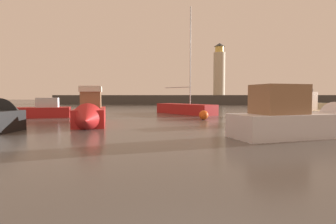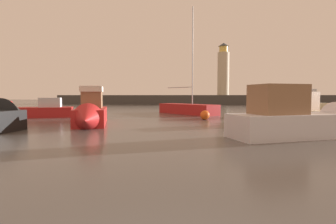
{
  "view_description": "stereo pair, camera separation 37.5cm",
  "coord_description": "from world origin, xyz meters",
  "px_view_note": "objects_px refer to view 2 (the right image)",
  "views": [
    {
      "loc": [
        -0.18,
        -2.14,
        2.16
      ],
      "look_at": [
        -1.77,
        16.68,
        1.02
      ],
      "focal_mm": 28.82,
      "sensor_mm": 36.0,
      "label": 1
    },
    {
      "loc": [
        0.19,
        -2.1,
        2.16
      ],
      "look_at": [
        -1.77,
        16.68,
        1.02
      ],
      "focal_mm": 28.82,
      "sensor_mm": 36.0,
      "label": 2
    }
  ],
  "objects_px": {
    "mooring_buoy": "(205,115)",
    "motorboat_0": "(91,113)",
    "motorboat_6": "(27,111)",
    "sailboat_moored": "(187,109)",
    "motorboat_3": "(308,120)",
    "motorboat_1": "(291,107)",
    "motorboat_2": "(322,115)",
    "lighthouse": "(223,71)"
  },
  "relations": [
    {
      "from": "motorboat_1",
      "to": "motorboat_6",
      "type": "height_order",
      "value": "motorboat_1"
    },
    {
      "from": "motorboat_2",
      "to": "motorboat_6",
      "type": "xyz_separation_m",
      "value": [
        -25.99,
        3.63,
        -0.11
      ]
    },
    {
      "from": "lighthouse",
      "to": "motorboat_6",
      "type": "xyz_separation_m",
      "value": [
        -23.15,
        -42.31,
        -7.67
      ]
    },
    {
      "from": "motorboat_1",
      "to": "sailboat_moored",
      "type": "xyz_separation_m",
      "value": [
        -10.98,
        2.2,
        -0.29
      ]
    },
    {
      "from": "motorboat_0",
      "to": "mooring_buoy",
      "type": "bearing_deg",
      "value": 32.14
    },
    {
      "from": "sailboat_moored",
      "to": "motorboat_3",
      "type": "bearing_deg",
      "value": -67.76
    },
    {
      "from": "lighthouse",
      "to": "motorboat_2",
      "type": "xyz_separation_m",
      "value": [
        2.84,
        -45.94,
        -7.56
      ]
    },
    {
      "from": "motorboat_0",
      "to": "motorboat_2",
      "type": "bearing_deg",
      "value": 7.27
    },
    {
      "from": "sailboat_moored",
      "to": "motorboat_2",
      "type": "bearing_deg",
      "value": -45.64
    },
    {
      "from": "motorboat_3",
      "to": "sailboat_moored",
      "type": "bearing_deg",
      "value": 112.24
    },
    {
      "from": "motorboat_1",
      "to": "mooring_buoy",
      "type": "xyz_separation_m",
      "value": [
        -9.16,
        -5.27,
        -0.51
      ]
    },
    {
      "from": "lighthouse",
      "to": "sailboat_moored",
      "type": "xyz_separation_m",
      "value": [
        -7.56,
        -35.31,
        -7.66
      ]
    },
    {
      "from": "motorboat_3",
      "to": "mooring_buoy",
      "type": "height_order",
      "value": "motorboat_3"
    },
    {
      "from": "motorboat_2",
      "to": "mooring_buoy",
      "type": "relative_size",
      "value": 7.85
    },
    {
      "from": "motorboat_1",
      "to": "motorboat_6",
      "type": "relative_size",
      "value": 1.04
    },
    {
      "from": "motorboat_0",
      "to": "lighthouse",
      "type": "bearing_deg",
      "value": 73.49
    },
    {
      "from": "lighthouse",
      "to": "motorboat_0",
      "type": "distance_m",
      "value": 50.73
    },
    {
      "from": "motorboat_2",
      "to": "lighthouse",
      "type": "bearing_deg",
      "value": 93.53
    },
    {
      "from": "motorboat_6",
      "to": "sailboat_moored",
      "type": "relative_size",
      "value": 0.65
    },
    {
      "from": "motorboat_1",
      "to": "sailboat_moored",
      "type": "height_order",
      "value": "sailboat_moored"
    },
    {
      "from": "motorboat_2",
      "to": "motorboat_0",
      "type": "bearing_deg",
      "value": -172.73
    },
    {
      "from": "motorboat_0",
      "to": "motorboat_2",
      "type": "distance_m",
      "value": 17.24
    },
    {
      "from": "motorboat_2",
      "to": "sailboat_moored",
      "type": "distance_m",
      "value": 14.87
    },
    {
      "from": "lighthouse",
      "to": "motorboat_1",
      "type": "bearing_deg",
      "value": -84.8
    },
    {
      "from": "lighthouse",
      "to": "mooring_buoy",
      "type": "xyz_separation_m",
      "value": [
        -5.75,
        -42.77,
        -7.88
      ]
    },
    {
      "from": "motorboat_1",
      "to": "lighthouse",
      "type": "bearing_deg",
      "value": 95.2
    },
    {
      "from": "motorboat_0",
      "to": "sailboat_moored",
      "type": "relative_size",
      "value": 0.67
    },
    {
      "from": "motorboat_2",
      "to": "mooring_buoy",
      "type": "bearing_deg",
      "value": 159.74
    },
    {
      "from": "motorboat_1",
      "to": "motorboat_3",
      "type": "relative_size",
      "value": 0.97
    },
    {
      "from": "lighthouse",
      "to": "motorboat_2",
      "type": "bearing_deg",
      "value": -86.47
    },
    {
      "from": "motorboat_6",
      "to": "lighthouse",
      "type": "bearing_deg",
      "value": 61.31
    },
    {
      "from": "motorboat_6",
      "to": "sailboat_moored",
      "type": "height_order",
      "value": "sailboat_moored"
    },
    {
      "from": "motorboat_6",
      "to": "sailboat_moored",
      "type": "distance_m",
      "value": 17.09
    },
    {
      "from": "motorboat_6",
      "to": "sailboat_moored",
      "type": "xyz_separation_m",
      "value": [
        15.59,
        7.0,
        0.0
      ]
    },
    {
      "from": "motorboat_0",
      "to": "motorboat_3",
      "type": "relative_size",
      "value": 0.96
    },
    {
      "from": "motorboat_0",
      "to": "motorboat_1",
      "type": "relative_size",
      "value": 0.99
    },
    {
      "from": "lighthouse",
      "to": "mooring_buoy",
      "type": "relative_size",
      "value": 14.96
    },
    {
      "from": "motorboat_0",
      "to": "motorboat_6",
      "type": "relative_size",
      "value": 1.02
    },
    {
      "from": "motorboat_1",
      "to": "motorboat_6",
      "type": "xyz_separation_m",
      "value": [
        -26.57,
        -4.8,
        -0.29
      ]
    },
    {
      "from": "motorboat_0",
      "to": "sailboat_moored",
      "type": "bearing_deg",
      "value": 62.4
    },
    {
      "from": "motorboat_1",
      "to": "motorboat_6",
      "type": "distance_m",
      "value": 27.0
    },
    {
      "from": "mooring_buoy",
      "to": "motorboat_0",
      "type": "bearing_deg",
      "value": -147.86
    }
  ]
}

